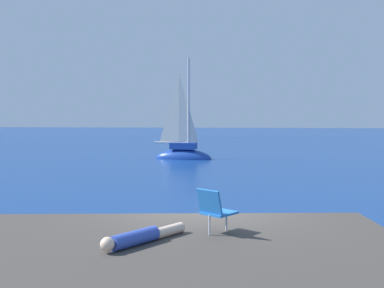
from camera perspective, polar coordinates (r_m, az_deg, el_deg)
ground_plane at (r=10.75m, az=0.89°, el=-12.36°), size 160.00×160.00×0.00m
shore_ledge at (r=7.94m, az=-1.63°, el=-14.94°), size 7.96×5.13×0.89m
boulder_seaward at (r=10.61m, az=9.36°, el=-12.63°), size 1.00×1.09×0.55m
boulder_inland at (r=10.64m, az=-1.19°, el=-12.53°), size 2.06×1.82×1.29m
sailboat_near at (r=30.15m, az=-1.08°, el=-1.10°), size 3.88×1.91×7.05m
person_sunbather at (r=7.74m, az=-6.24°, el=-11.14°), size 1.15×1.50×0.25m
beach_chair at (r=8.25m, az=2.79°, el=-7.84°), size 0.74×0.76×0.80m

